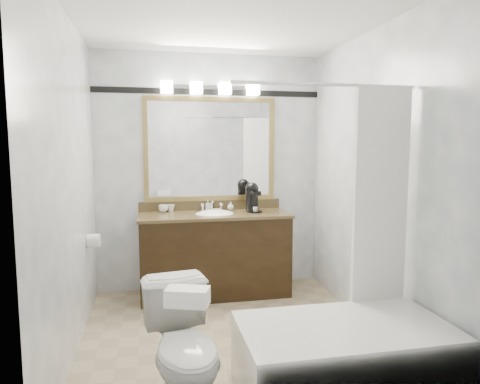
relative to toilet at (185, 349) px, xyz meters
name	(u,v)px	position (x,y,z in m)	size (l,w,h in m)	color
room	(233,184)	(0.45, 0.87, 0.89)	(2.42, 2.62, 2.52)	tan
vanity	(215,252)	(0.45, 1.88, 0.08)	(1.53, 0.58, 0.97)	black
mirror	(210,149)	(0.45, 2.15, 1.14)	(1.40, 0.04, 1.10)	olive
vanity_light_bar	(211,88)	(0.45, 2.10, 1.77)	(1.02, 0.14, 0.12)	silver
accent_stripe	(210,92)	(0.45, 2.16, 1.74)	(2.40, 0.01, 0.06)	black
bathtub	(346,349)	(1.00, -0.03, -0.08)	(1.30, 0.75, 1.96)	white
tp_roll	(94,241)	(-0.69, 1.53, 0.34)	(0.12, 0.12, 0.11)	white
toilet	(185,349)	(0.00, 0.00, 0.00)	(0.41, 0.72, 0.73)	white
tissue_box	(187,297)	(0.00, -0.25, 0.41)	(0.22, 0.12, 0.09)	white
coffee_maker	(252,197)	(0.86, 1.93, 0.64)	(0.17, 0.20, 0.31)	black
cup_left	(163,209)	(-0.06, 2.08, 0.52)	(0.10, 0.10, 0.08)	white
cup_right	(171,208)	(0.02, 2.10, 0.52)	(0.08, 0.08, 0.07)	white
soap_bottle_a	(208,205)	(0.41, 2.10, 0.54)	(0.05, 0.05, 0.11)	white
soap_bottle_b	(231,206)	(0.66, 2.08, 0.53)	(0.07, 0.07, 0.09)	white
soap_bar	(216,210)	(0.49, 2.00, 0.50)	(0.09, 0.06, 0.03)	beige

